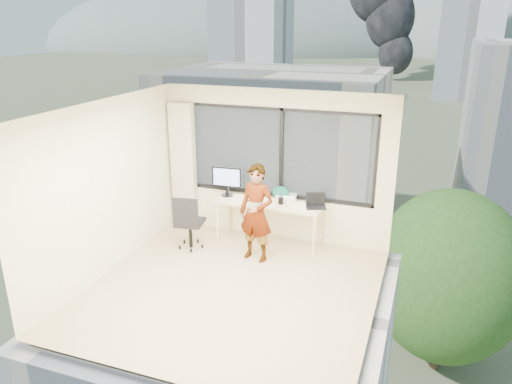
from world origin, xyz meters
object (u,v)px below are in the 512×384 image
at_px(person, 256,213).
at_px(game_console, 286,197).
at_px(chair, 190,221).
at_px(monitor, 227,181).
at_px(desk, 269,223).
at_px(laptop, 316,202).
at_px(handbag, 281,192).

height_order(person, game_console, person).
distance_m(chair, monitor, 0.95).
distance_m(desk, laptop, 0.93).
xyz_separation_m(person, handbag, (0.13, 0.87, 0.07)).
relative_size(monitor, handbag, 1.82).
xyz_separation_m(desk, chair, (-1.19, -0.63, 0.11)).
bearing_deg(desk, game_console, 44.67).
height_order(laptop, handbag, handbag).
height_order(game_console, handbag, handbag).
xyz_separation_m(desk, laptop, (0.80, 0.02, 0.48)).
relative_size(chair, laptop, 2.87).
xyz_separation_m(desk, game_console, (0.23, 0.23, 0.42)).
bearing_deg(handbag, game_console, -19.40).
bearing_deg(handbag, monitor, 173.14).
relative_size(person, laptop, 4.67).
height_order(chair, handbag, handbag).
bearing_deg(game_console, monitor, -176.75).
xyz_separation_m(monitor, game_console, (1.03, 0.17, -0.22)).
bearing_deg(game_console, desk, -141.33).
xyz_separation_m(person, laptop, (0.80, 0.65, 0.06)).
relative_size(chair, handbag, 3.36).
relative_size(monitor, game_console, 1.56).
distance_m(chair, laptop, 2.12).
relative_size(desk, laptop, 5.32).
xyz_separation_m(person, monitor, (-0.80, 0.70, 0.22)).
bearing_deg(monitor, person, -46.03).
bearing_deg(monitor, laptop, -6.41).
xyz_separation_m(chair, game_console, (1.42, 0.85, 0.31)).
xyz_separation_m(desk, person, (-0.00, -0.64, 0.42)).
height_order(person, laptop, person).
bearing_deg(monitor, game_console, 4.33).
bearing_deg(handbag, chair, -164.31).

